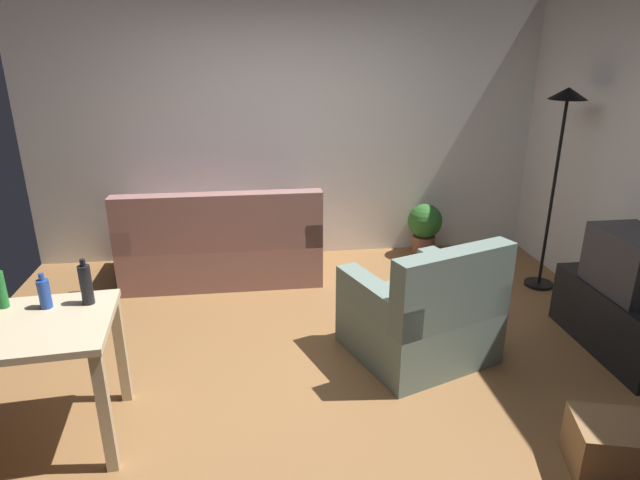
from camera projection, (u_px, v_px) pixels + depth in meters
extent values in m
cube|color=olive|center=(315.00, 363.00, 3.87)|extent=(5.20, 4.40, 0.02)
cube|color=white|center=(289.00, 127.00, 5.45)|extent=(5.20, 0.10, 2.70)
cube|color=#996B66|center=(224.00, 256.00, 5.25)|extent=(1.85, 0.84, 0.40)
cube|color=#8C625D|center=(219.00, 222.00, 4.78)|extent=(1.85, 0.16, 0.52)
cube|color=#926661|center=(309.00, 222.00, 5.24)|extent=(0.16, 0.84, 0.22)
cube|color=#926661|center=(131.00, 229.00, 5.05)|extent=(0.16, 0.84, 0.22)
cube|color=black|center=(620.00, 321.00, 3.96)|extent=(0.44, 1.10, 0.48)
cube|color=#2D2D33|center=(633.00, 263.00, 3.80)|extent=(0.40, 0.60, 0.44)
cylinder|color=black|center=(539.00, 284.00, 5.08)|extent=(0.26, 0.26, 0.03)
cylinder|color=black|center=(552.00, 197.00, 4.79)|extent=(0.03, 0.03, 1.68)
cone|color=black|center=(568.00, 93.00, 4.48)|extent=(0.32, 0.32, 0.10)
cube|color=tan|center=(105.00, 413.00, 2.79)|extent=(0.06, 0.06, 0.72)
cube|color=tan|center=(121.00, 350.00, 3.36)|extent=(0.06, 0.06, 0.72)
cylinder|color=brown|center=(423.00, 246.00, 5.76)|extent=(0.24, 0.24, 0.22)
sphere|color=#2D6B28|center=(425.00, 221.00, 5.67)|extent=(0.36, 0.36, 0.36)
cube|color=slate|center=(417.00, 327.00, 3.94)|extent=(1.14, 1.10, 0.40)
cube|color=slate|center=(453.00, 288.00, 3.50)|extent=(0.90, 0.46, 0.52)
cube|color=slate|center=(460.00, 279.00, 4.00)|extent=(0.44, 0.84, 0.22)
cube|color=slate|center=(376.00, 300.00, 3.67)|extent=(0.44, 0.84, 0.22)
cube|color=olive|center=(619.00, 448.00, 2.84)|extent=(0.55, 0.45, 0.30)
cylinder|color=#1E722D|center=(1.00, 290.00, 3.00)|extent=(0.06, 0.06, 0.22)
cylinder|color=#2347A3|center=(45.00, 294.00, 3.00)|extent=(0.07, 0.07, 0.17)
cylinder|color=#2347A3|center=(41.00, 277.00, 2.97)|extent=(0.03, 0.03, 0.04)
cylinder|color=black|center=(86.00, 285.00, 3.04)|extent=(0.07, 0.07, 0.23)
cylinder|color=black|center=(82.00, 263.00, 2.99)|extent=(0.03, 0.03, 0.04)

